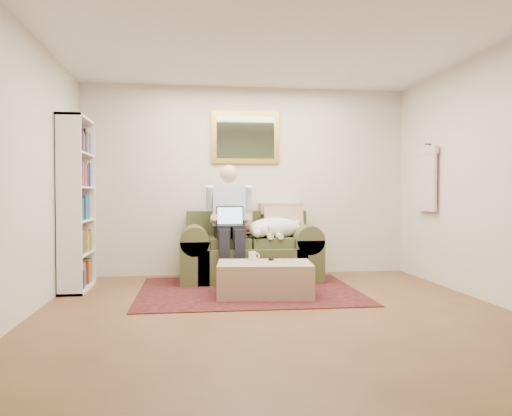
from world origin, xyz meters
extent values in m
cube|color=brown|center=(0.00, 0.00, 0.00)|extent=(4.50, 5.00, 0.01)
cube|color=white|center=(0.00, 0.00, 2.60)|extent=(4.50, 5.00, 0.01)
cube|color=beige|center=(0.00, 2.50, 1.30)|extent=(4.50, 0.01, 2.60)
cube|color=beige|center=(-2.25, 0.00, 1.30)|extent=(0.01, 5.00, 2.60)
cube|color=beige|center=(2.25, 0.00, 1.30)|extent=(0.01, 5.00, 2.60)
cube|color=black|center=(-0.13, 1.27, 0.01)|extent=(2.50, 2.00, 0.01)
cube|color=#51592F|center=(-0.03, 1.98, 0.22)|extent=(1.35, 0.86, 0.44)
cube|color=#51592F|center=(-0.03, 2.36, 0.66)|extent=(1.63, 0.19, 0.45)
cube|color=#51592F|center=(-0.74, 1.98, 0.27)|extent=(0.35, 0.86, 0.90)
cube|color=#51592F|center=(0.68, 1.98, 0.27)|extent=(0.35, 0.86, 0.90)
cube|color=#51592F|center=(-0.29, 1.93, 0.50)|extent=(0.51, 0.58, 0.13)
cube|color=#51592F|center=(0.24, 1.93, 0.50)|extent=(0.51, 0.58, 0.13)
cube|color=black|center=(-0.29, 1.73, 0.73)|extent=(0.34, 0.24, 0.02)
cube|color=black|center=(-0.29, 1.85, 0.85)|extent=(0.34, 0.07, 0.24)
cube|color=#99BFF2|center=(-0.29, 1.84, 0.85)|extent=(0.31, 0.05, 0.20)
cube|color=tan|center=(0.01, 0.95, 0.18)|extent=(1.08, 0.75, 0.37)
cylinder|color=white|center=(-0.10, 1.12, 0.42)|extent=(0.08, 0.08, 0.10)
cube|color=black|center=(0.12, 1.15, 0.38)|extent=(0.09, 0.16, 0.02)
cube|color=gold|center=(-0.03, 2.48, 1.90)|extent=(0.94, 0.04, 0.72)
cube|color=gray|center=(-0.03, 2.46, 1.90)|extent=(0.80, 0.01, 0.58)
camera|label=1|loc=(-0.79, -4.40, 1.11)|focal=35.00mm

